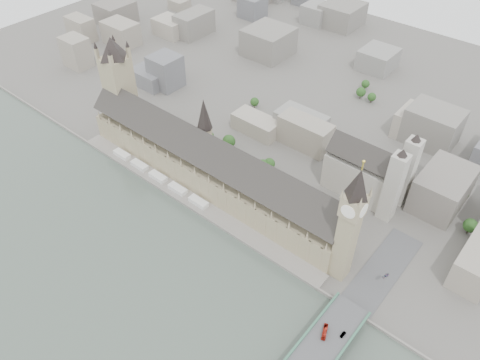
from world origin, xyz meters
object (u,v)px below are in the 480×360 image
Objects in this scene: victoria_tower at (118,82)px; westminster_abbey at (369,172)px; car_approach at (386,276)px; palace_of_westminster at (210,164)px; elizabeth_tower at (351,218)px; car_silver at (343,334)px; red_bus_north at (325,332)px.

westminster_abbey is at bearing 16.50° from victoria_tower.
westminster_abbey is 96.24m from car_approach.
elizabeth_tower is at bearing -4.85° from palace_of_westminster.
red_bus_north is at bearing -143.98° from car_silver.
car_approach is (30.12, 10.89, -47.09)m from elizabeth_tower.
elizabeth_tower is at bearing -146.23° from car_approach.
victoria_tower reaches higher than westminster_abbey.
victoria_tower is at bearing 170.50° from car_silver.
palace_of_westminster is 2.65× the size of victoria_tower.
palace_of_westminster is at bearing 175.15° from elizabeth_tower.
palace_of_westminster is 23.37× the size of red_bus_north.
westminster_abbey reaches higher than red_bus_north.
red_bus_north reaches higher than car_silver.
car_approach is (290.12, -7.11, -44.21)m from victoria_tower.
red_bus_north is 65.77m from car_approach.
victoria_tower is 293.56m from car_approach.
palace_of_westminster is at bearing -2.96° from victoria_tower.
victoria_tower is at bearing 176.04° from elizabeth_tower.
palace_of_westminster is 53.31× the size of car_silver.
elizabeth_tower is 1.07× the size of victoria_tower.
westminster_abbey is at bearing 86.78° from red_bus_north.
car_approach is at bearing 59.84° from red_bus_north.
palace_of_westminster is 179.03m from car_silver.
elizabeth_tower is at bearing 125.67° from car_silver.
car_silver is (168.40, -59.65, -11.64)m from palace_of_westminster.
westminster_abbey is 149.64m from red_bus_north.
palace_of_westminster reaches higher than car_approach.
victoria_tower reaches higher than red_bus_north.
car_approach is at bearing -53.07° from westminster_abbey.
victoria_tower is at bearing 143.66° from red_bus_north.
red_bus_north is 11.56m from car_silver.
car_approach is at bearing -1.40° from victoria_tower.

